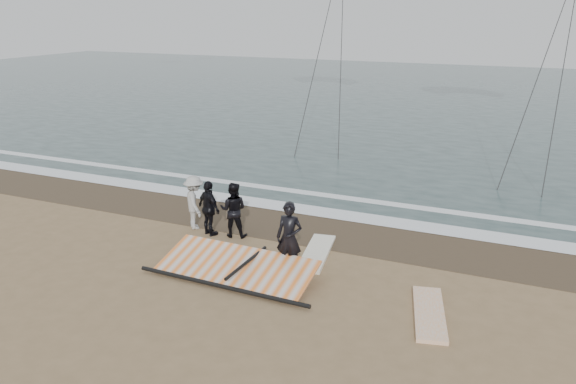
{
  "coord_description": "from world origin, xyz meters",
  "views": [
    {
      "loc": [
        4.74,
        -10.56,
        6.46
      ],
      "look_at": [
        -1.13,
        3.0,
        1.6
      ],
      "focal_mm": 35.0,
      "sensor_mm": 36.0,
      "label": 1
    }
  ],
  "objects_px": {
    "man_main": "(289,238)",
    "sail_rig": "(237,267)",
    "board_cream": "(317,253)",
    "board_white": "(429,313)"
  },
  "relations": [
    {
      "from": "board_cream",
      "to": "board_white",
      "type": "bearing_deg",
      "value": -39.7
    },
    {
      "from": "board_white",
      "to": "sail_rig",
      "type": "relative_size",
      "value": 0.5
    },
    {
      "from": "board_white",
      "to": "board_cream",
      "type": "relative_size",
      "value": 0.96
    },
    {
      "from": "man_main",
      "to": "board_white",
      "type": "height_order",
      "value": "man_main"
    },
    {
      "from": "board_cream",
      "to": "sail_rig",
      "type": "height_order",
      "value": "sail_rig"
    },
    {
      "from": "man_main",
      "to": "sail_rig",
      "type": "height_order",
      "value": "man_main"
    },
    {
      "from": "man_main",
      "to": "board_cream",
      "type": "xyz_separation_m",
      "value": [
        0.28,
        1.25,
        -0.89
      ]
    },
    {
      "from": "board_white",
      "to": "sail_rig",
      "type": "distance_m",
      "value": 4.87
    },
    {
      "from": "board_white",
      "to": "board_cream",
      "type": "height_order",
      "value": "board_cream"
    },
    {
      "from": "man_main",
      "to": "sail_rig",
      "type": "bearing_deg",
      "value": -152.37
    }
  ]
}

